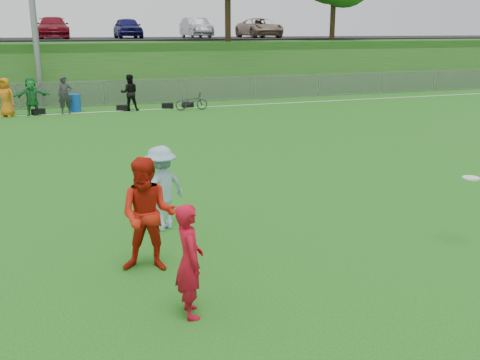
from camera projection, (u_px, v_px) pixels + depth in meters
name	position (u px, v px, depth m)	size (l,w,h in m)	color
ground	(233.00, 265.00, 8.76)	(120.00, 120.00, 0.00)	#195F14
sideline_far	(110.00, 111.00, 25.09)	(60.00, 0.10, 0.01)	white
fence	(105.00, 93.00, 26.72)	(58.00, 0.06, 1.30)	gray
berm	(87.00, 63.00, 36.47)	(120.00, 18.00, 3.00)	#1A5317
parking_lot	(83.00, 39.00, 37.86)	(120.00, 12.00, 0.10)	black
car_row	(66.00, 28.00, 36.37)	(32.04, 5.18, 1.44)	white
spectator_row	(41.00, 96.00, 23.90)	(8.15, 0.84, 1.69)	#AE0C17
gear_bags	(131.00, 108.00, 25.46)	(7.53, 0.51, 0.26)	black
player_red_left	(189.00, 261.00, 7.05)	(0.57, 0.38, 1.58)	red
player_red_center	(148.00, 215.00, 8.37)	(0.90, 0.70, 1.85)	red
player_blue	(161.00, 188.00, 10.15)	(1.06, 0.61, 1.64)	#91B7C9
frisbee	(471.00, 178.00, 9.32)	(0.29, 0.29, 0.03)	white
recycling_bin	(75.00, 103.00, 24.99)	(0.54, 0.54, 0.81)	#104AB1
bicycle	(191.00, 102.00, 25.45)	(0.54, 1.55, 0.81)	#29292B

